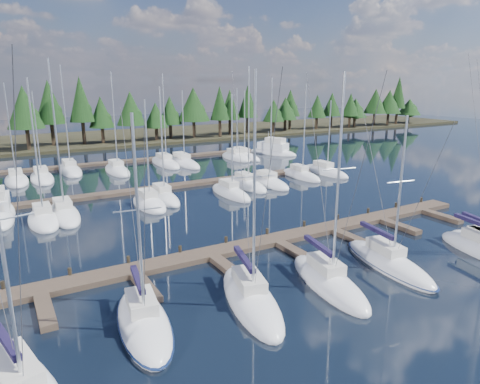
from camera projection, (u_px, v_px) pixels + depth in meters
ground at (211, 207)px, 46.03m from camera, size 260.00×260.00×0.00m
far_shore at (94, 139)px, 96.29m from camera, size 220.00×30.00×0.60m
main_dock at (278, 242)px, 35.37m from camera, size 44.00×6.13×0.90m
back_docks at (152, 172)px, 62.41m from camera, size 50.00×21.80×0.40m
front_sailboat_1 at (144, 323)px, 23.49m from camera, size 3.95×8.84×12.50m
front_sailboat_2 at (251, 298)px, 26.07m from camera, size 4.91×9.59×14.56m
front_sailboat_3 at (328, 281)px, 28.30m from camera, size 4.26×9.20×14.48m
front_sailboat_4 at (388, 263)px, 31.22m from camera, size 4.14×9.75×11.76m
back_sailboat_rows at (167, 177)px, 58.70m from camera, size 44.46×32.98×16.08m
motor_yacht_right at (273, 151)px, 79.02m from camera, size 6.97×10.41×4.97m
tree_line at (106, 110)px, 86.77m from camera, size 188.04×12.07×13.76m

